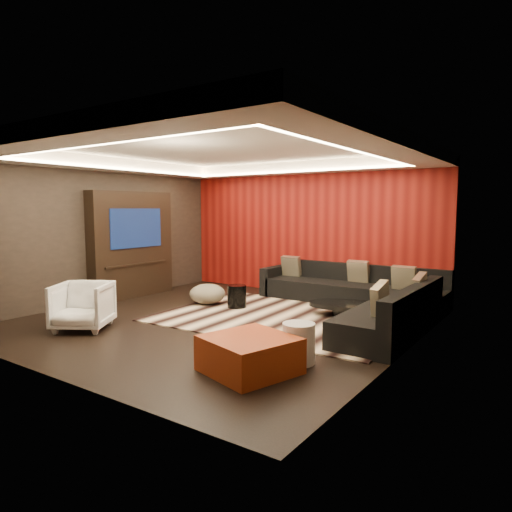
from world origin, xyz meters
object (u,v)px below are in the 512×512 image
Objects in this scene: orange_ottoman at (249,354)px; coffee_table at (346,309)px; sectional_sofa at (364,299)px; drum_stool at (237,296)px; armchair at (83,306)px; white_side_table at (299,343)px.

coffee_table is at bearing 93.28° from orange_ottoman.
sectional_sofa reaches higher than orange_ottoman.
drum_stool is (-1.93, -0.54, 0.10)m from coffee_table.
orange_ottoman is (2.11, -2.57, -0.02)m from drum_stool.
sectional_sofa is at bearing 15.07° from armchair.
coffee_table is at bearing 15.65° from drum_stool.
orange_ottoman is at bearing -86.72° from coffee_table.
armchair is at bearing -132.52° from sectional_sofa.
drum_stool is at bearing 34.88° from armchair.
orange_ottoman is (-0.32, -0.57, -0.04)m from white_side_table.
coffee_table is 3.08× the size of drum_stool.
drum_stool is at bearing 129.41° from orange_ottoman.
armchair is (-1.06, -2.53, 0.14)m from drum_stool.
armchair is (-2.99, -3.07, 0.24)m from coffee_table.
white_side_table is at bearing -23.80° from armchair.
orange_ottoman is at bearing -89.86° from sectional_sofa.
sectional_sofa reaches higher than armchair.
white_side_table is 3.53m from armchair.
orange_ottoman is 1.14× the size of armchair.
sectional_sofa is at bearing 96.37° from white_side_table.
drum_stool reaches higher than coffee_table.
drum_stool is at bearing -156.37° from sectional_sofa.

